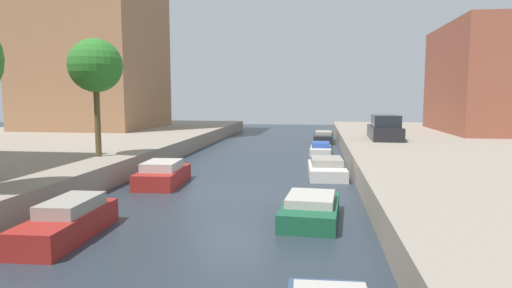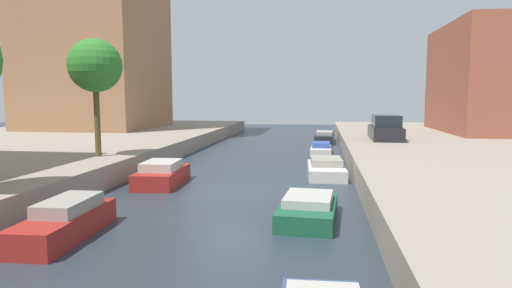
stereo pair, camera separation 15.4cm
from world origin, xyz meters
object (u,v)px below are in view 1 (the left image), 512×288
object	(u,v)px
low_block_right	(511,78)
moored_boat_right_5	(324,137)
parked_car	(385,129)
moored_boat_right_2	(311,209)
moored_boat_right_4	(321,149)
moored_boat_left_3	(163,175)
street_tree_2	(95,66)
moored_boat_right_3	(327,169)
moored_boat_left_2	(68,222)

from	to	relation	value
low_block_right	moored_boat_right_5	size ratio (longest dim) A/B	2.63
moored_boat_right_5	parked_car	bearing A→B (deg)	-61.95
moored_boat_right_2	parked_car	bearing A→B (deg)	74.32
moored_boat_right_4	moored_boat_right_5	distance (m)	7.45
parked_car	moored_boat_left_3	size ratio (longest dim) A/B	1.27
street_tree_2	moored_boat_right_2	distance (m)	12.39
low_block_right	moored_boat_right_2	distance (m)	27.98
moored_boat_right_3	moored_boat_right_2	bearing A→B (deg)	-94.65
parked_car	moored_boat_right_2	xyz separation A→B (m)	(-4.48, -15.96, -1.31)
low_block_right	moored_boat_right_4	distance (m)	16.98
low_block_right	moored_boat_left_3	xyz separation A→B (m)	(-21.20, -18.67, -4.71)
street_tree_2	parked_car	xyz separation A→B (m)	(14.36, 10.24, -3.48)
parked_car	moored_boat_left_3	world-z (taller)	parked_car
street_tree_2	moored_boat_left_3	world-z (taller)	street_tree_2
moored_boat_left_3	moored_boat_right_4	world-z (taller)	moored_boat_left_3
moored_boat_left_3	moored_boat_right_5	xyz separation A→B (m)	(7.03, 18.58, -0.04)
low_block_right	moored_boat_right_2	bearing A→B (deg)	-122.51
parked_car	moored_boat_right_4	distance (m)	4.32
parked_car	moored_boat_right_3	bearing A→B (deg)	-114.83
moored_boat_right_2	moored_boat_right_4	xyz separation A→B (m)	(0.38, 15.72, -0.03)
moored_boat_right_5	moored_boat_left_3	bearing A→B (deg)	-110.74
parked_car	moored_boat_right_2	bearing A→B (deg)	-105.68
parked_car	moored_boat_right_2	size ratio (longest dim) A/B	1.30
moored_boat_left_2	moored_boat_left_3	distance (m)	7.19
parked_car	moored_boat_right_5	bearing A→B (deg)	118.05
moored_boat_left_2	moored_boat_right_4	size ratio (longest dim) A/B	1.20
street_tree_2	moored_boat_left_3	distance (m)	5.97
moored_boat_left_2	moored_boat_right_5	bearing A→B (deg)	74.68
parked_car	low_block_right	bearing A→B (deg)	35.17
moored_boat_right_3	moored_boat_left_2	bearing A→B (deg)	-124.49
parked_car	moored_boat_left_3	bearing A→B (deg)	-133.66
street_tree_2	moored_boat_right_4	bearing A→B (deg)	44.22
low_block_right	parked_car	xyz separation A→B (m)	(-10.33, -7.28, -3.49)
moored_boat_right_3	moored_boat_right_4	world-z (taller)	moored_boat_right_3
low_block_right	street_tree_2	size ratio (longest dim) A/B	2.22
street_tree_2	moored_boat_right_5	bearing A→B (deg)	58.85
parked_car	moored_boat_left_2	size ratio (longest dim) A/B	1.21
low_block_right	moored_boat_right_4	bearing A→B (deg)	-152.46
moored_boat_left_3	moored_boat_right_5	distance (m)	19.87
moored_boat_right_2	low_block_right	bearing A→B (deg)	57.49
street_tree_2	moored_boat_right_5	distance (m)	20.91
moored_boat_left_3	moored_boat_right_3	distance (m)	7.63
moored_boat_right_2	moored_boat_right_5	world-z (taller)	moored_boat_right_5
moored_boat_right_4	moored_boat_left_3	bearing A→B (deg)	-121.27
parked_car	moored_boat_right_2	world-z (taller)	parked_car
parked_car	moored_boat_left_2	bearing A→B (deg)	-120.38
moored_boat_right_2	moored_boat_right_4	world-z (taller)	moored_boat_right_2
low_block_right	moored_boat_left_2	size ratio (longest dim) A/B	3.21
moored_boat_right_4	moored_boat_right_5	world-z (taller)	moored_boat_right_5
street_tree_2	moored_boat_right_5	world-z (taller)	street_tree_2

